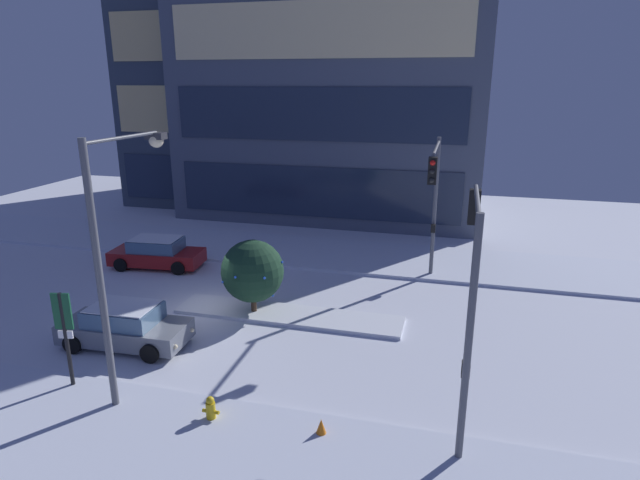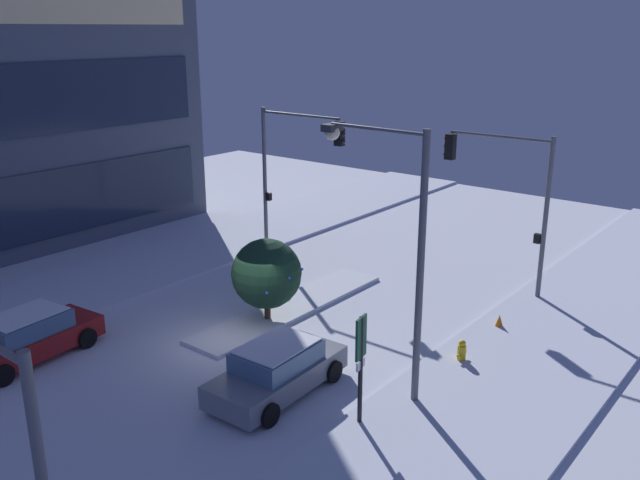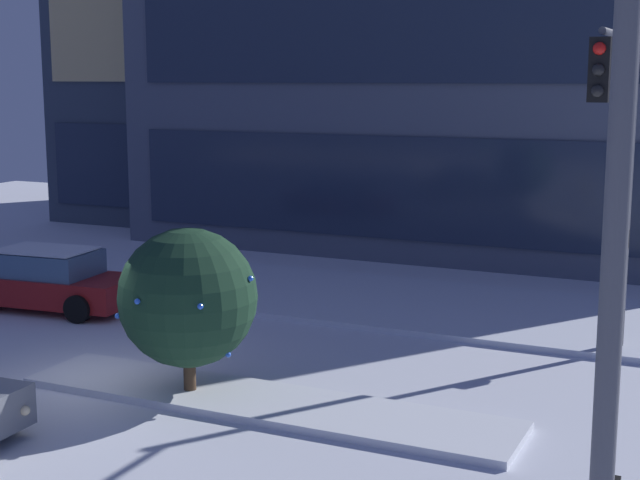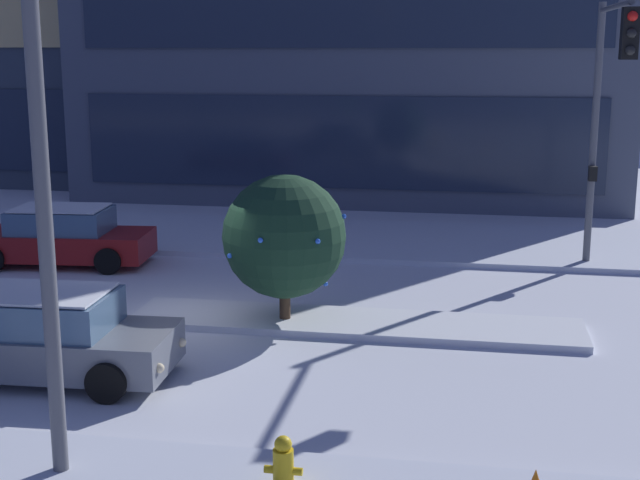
{
  "view_description": "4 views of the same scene",
  "coord_description": "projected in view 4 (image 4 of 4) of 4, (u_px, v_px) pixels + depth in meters",
  "views": [
    {
      "loc": [
        9.28,
        -17.68,
        8.92
      ],
      "look_at": [
        4.41,
        0.8,
        3.12
      ],
      "focal_mm": 29.69,
      "sensor_mm": 36.0,
      "label": 1
    },
    {
      "loc": [
        -14.14,
        -14.88,
        9.93
      ],
      "look_at": [
        4.04,
        -0.35,
        2.61
      ],
      "focal_mm": 38.0,
      "sensor_mm": 36.0,
      "label": 2
    },
    {
      "loc": [
        10.65,
        -13.16,
        5.61
      ],
      "look_at": [
        4.44,
        0.14,
        3.04
      ],
      "focal_mm": 52.56,
      "sensor_mm": 36.0,
      "label": 3
    },
    {
      "loc": [
        5.48,
        -16.41,
        5.46
      ],
      "look_at": [
        2.57,
        0.14,
        1.8
      ],
      "focal_mm": 49.85,
      "sensor_mm": 36.0,
      "label": 4
    }
  ],
  "objects": [
    {
      "name": "car_near",
      "position": [
        43.0,
        337.0,
        14.85
      ],
      "size": [
        4.54,
        2.2,
        1.49
      ],
      "rotation": [
        0.0,
        0.0,
        0.04
      ],
      "color": "slate",
      "rests_on": "ground"
    },
    {
      "name": "car_far",
      "position": [
        62.0,
        237.0,
        22.62
      ],
      "size": [
        4.69,
        2.34,
        1.49
      ],
      "rotation": [
        0.0,
        0.0,
        3.23
      ],
      "color": "maroon",
      "rests_on": "ground"
    },
    {
      "name": "decorated_tree_median",
      "position": [
        284.0,
        237.0,
        17.44
      ],
      "size": [
        2.45,
        2.48,
        3.04
      ],
      "color": "#473323",
      "rests_on": "ground"
    },
    {
      "name": "fire_hydrant",
      "position": [
        283.0,
        467.0,
        10.96
      ],
      "size": [
        0.48,
        0.26,
        0.79
      ],
      "color": "gold",
      "rests_on": "ground"
    },
    {
      "name": "ground",
      "position": [
        193.0,
        324.0,
        17.88
      ],
      "size": [
        52.0,
        52.0,
        0.0
      ],
      "primitive_type": "plane",
      "color": "silver"
    },
    {
      "name": "street_lamp_arched",
      "position": [
        74.0,
        86.0,
        11.29
      ],
      "size": [
        0.56,
        3.36,
        7.58
      ],
      "rotation": [
        0.0,
        0.0,
        1.52
      ],
      "color": "#565960",
      "rests_on": "ground"
    },
    {
      "name": "median_strip",
      "position": [
        354.0,
        323.0,
        17.69
      ],
      "size": [
        9.0,
        1.8,
        0.14
      ],
      "primitive_type": "cube",
      "color": "silver",
      "rests_on": "ground"
    },
    {
      "name": "traffic_light_corner_far_right",
      "position": [
        607.0,
        92.0,
        20.0
      ],
      "size": [
        0.32,
        4.7,
        6.51
      ],
      "rotation": [
        0.0,
        0.0,
        -1.57
      ],
      "color": "#565960",
      "rests_on": "ground"
    },
    {
      "name": "curb_strip_far",
      "position": [
        281.0,
        237.0,
        25.75
      ],
      "size": [
        52.0,
        5.2,
        0.14
      ],
      "primitive_type": "cube",
      "color": "silver",
      "rests_on": "ground"
    }
  ]
}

